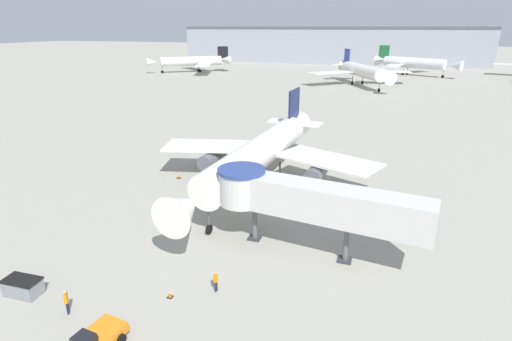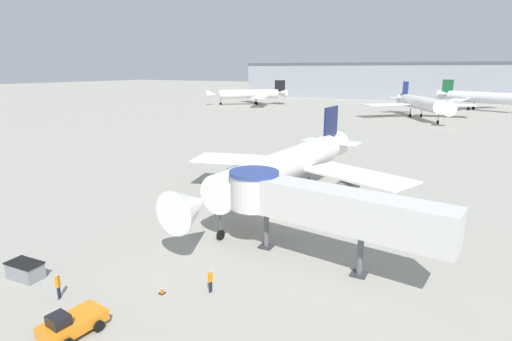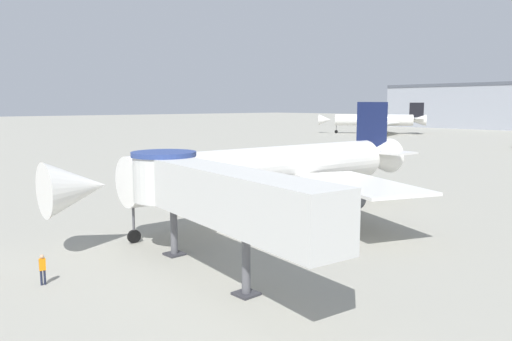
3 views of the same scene
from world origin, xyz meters
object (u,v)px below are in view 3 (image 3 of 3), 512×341
(main_airplane, at_px, (275,169))
(background_jet_black_tail, at_px, (376,120))
(jet_bridge, at_px, (207,190))
(ground_crew_wing_walker, at_px, (42,267))
(traffic_cone_port_wing, at_px, (193,197))

(main_airplane, height_order, background_jet_black_tail, background_jet_black_tail)
(background_jet_black_tail, bearing_deg, jet_bridge, -6.32)
(ground_crew_wing_walker, bearing_deg, jet_bridge, -19.64)
(jet_bridge, xyz_separation_m, traffic_cone_port_wing, (-17.93, 11.73, -4.34))
(jet_bridge, height_order, traffic_cone_port_wing, jet_bridge)
(main_airplane, distance_m, traffic_cone_port_wing, 11.06)
(traffic_cone_port_wing, relative_size, ground_crew_wing_walker, 0.48)
(main_airplane, distance_m, ground_crew_wing_walker, 20.54)
(ground_crew_wing_walker, relative_size, background_jet_black_tail, 0.05)
(background_jet_black_tail, bearing_deg, main_airplane, -6.35)
(jet_bridge, height_order, background_jet_black_tail, background_jet_black_tail)
(main_airplane, xyz_separation_m, traffic_cone_port_wing, (-10.38, -0.91, -3.69))
(main_airplane, height_order, ground_crew_wing_walker, main_airplane)
(traffic_cone_port_wing, bearing_deg, background_jet_black_tail, 116.06)
(jet_bridge, bearing_deg, traffic_cone_port_wing, 154.26)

